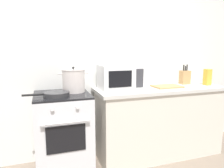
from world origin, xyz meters
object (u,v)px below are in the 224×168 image
Objects in this scene: stock_pot at (74,81)px; microwave at (120,77)px; stove at (64,133)px; frying_pan at (56,94)px; pasta_box at (207,77)px; knife_block at (185,77)px; cutting_board at (167,86)px.

stock_pot is 0.69× the size of microwave.
stock_pot is at bearing 26.66° from stove.
frying_pan is 0.82m from microwave.
knife_block is at bearing 144.60° from pasta_box.
stock_pot reaches higher than pasta_box.
knife_block is (1.72, 0.14, 0.56)m from stove.
stock_pot is 1.56× the size of pasta_box.
knife_block is (1.01, 0.06, -0.05)m from microwave.
frying_pan is at bearing -165.20° from microwave.
stove is 4.18× the size of pasta_box.
frying_pan is at bearing -177.22° from pasta_box.
knife_block reaches higher than stove.
cutting_board is at bearing -3.36° from stock_pot.
pasta_box is (1.25, -0.11, -0.04)m from microwave.
stove is 2.68× the size of stock_pot.
microwave is at bearing 14.80° from frying_pan.
microwave is 1.25m from pasta_box.
stove is 0.51m from frying_pan.
stock_pot is at bearing 176.64° from cutting_board.
microwave reaches higher than pasta_box.
stock_pot is 0.31m from frying_pan.
microwave reaches higher than knife_block.
stock_pot reaches higher than frying_pan.
cutting_board reaches higher than stove.
knife_block is at bearing 2.53° from stock_pot.
frying_pan is 0.93× the size of microwave.
microwave is (0.78, 0.21, 0.12)m from frying_pan.
frying_pan is 1.69× the size of knife_block.
stock_pot is 0.57m from microwave.
stock_pot is at bearing 176.84° from pasta_box.
microwave reaches higher than frying_pan.
knife_block reaches higher than pasta_box.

